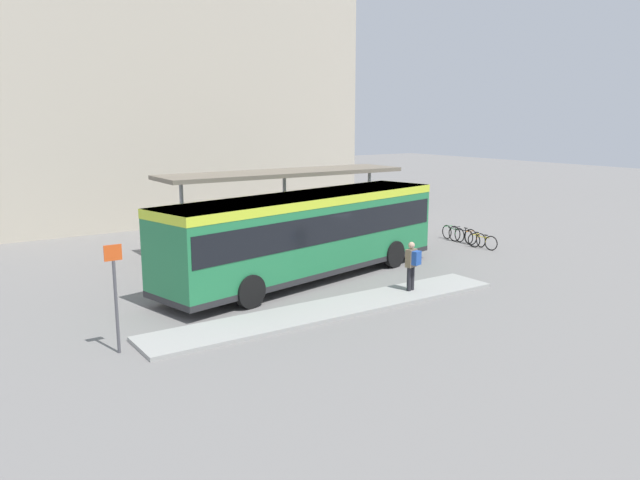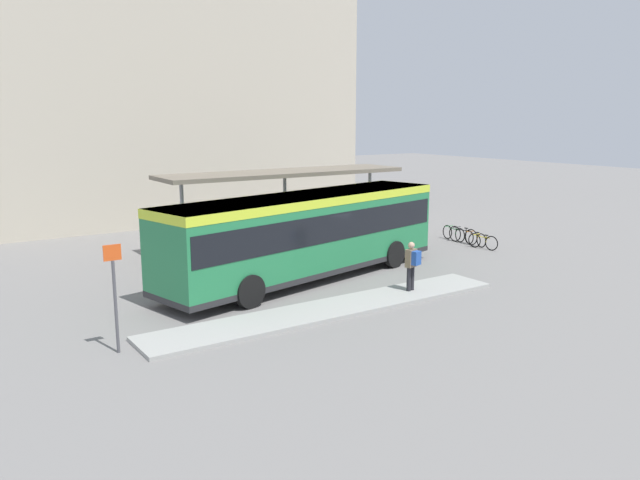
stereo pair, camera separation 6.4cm
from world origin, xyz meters
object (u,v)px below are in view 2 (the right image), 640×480
object	(u,v)px
city_bus	(307,230)
pedestrian_waiting	(412,263)
bicycle_yellow	(483,242)
platform_sign	(115,293)
potted_planter_near_shelter	(396,228)
bicycle_black	(463,235)
bicycle_orange	(475,238)
bicycle_green	(454,233)

from	to	relation	value
city_bus	pedestrian_waiting	size ratio (longest dim) A/B	7.37
bicycle_yellow	platform_sign	bearing A→B (deg)	93.57
potted_planter_near_shelter	platform_sign	size ratio (longest dim) A/B	0.48
pedestrian_waiting	potted_planter_near_shelter	distance (m)	8.76
pedestrian_waiting	bicycle_black	size ratio (longest dim) A/B	0.93
pedestrian_waiting	city_bus	bearing A→B (deg)	13.80
city_bus	platform_sign	world-z (taller)	city_bus
city_bus	pedestrian_waiting	bearing A→B (deg)	-75.11
bicycle_yellow	platform_sign	world-z (taller)	platform_sign
city_bus	bicycle_orange	distance (m)	9.99
bicycle_yellow	bicycle_black	xyz separation A→B (m)	(0.24, 1.44, 0.05)
bicycle_orange	bicycle_black	distance (m)	0.72
city_bus	bicycle_black	xyz separation A→B (m)	(9.81, 1.51, -1.45)
bicycle_black	potted_planter_near_shelter	xyz separation A→B (m)	(-2.63, 1.81, 0.32)
bicycle_orange	platform_sign	bearing A→B (deg)	112.74
bicycle_black	potted_planter_near_shelter	bearing A→B (deg)	55.67
bicycle_yellow	pedestrian_waiting	bearing A→B (deg)	107.79
city_bus	bicycle_green	bearing A→B (deg)	0.36
pedestrian_waiting	bicycle_yellow	xyz separation A→B (m)	(7.70, 3.69, -0.73)
bicycle_orange	platform_sign	xyz separation A→B (m)	(-17.78, -4.25, 1.22)
city_bus	potted_planter_near_shelter	size ratio (longest dim) A/B	9.16
bicycle_green	platform_sign	size ratio (longest dim) A/B	0.58
platform_sign	bicycle_black	bearing A→B (deg)	15.67
bicycle_orange	bicycle_black	size ratio (longest dim) A/B	0.85
bicycle_black	platform_sign	size ratio (longest dim) A/B	0.64
platform_sign	bicycle_orange	bearing A→B (deg)	13.46
city_bus	platform_sign	xyz separation A→B (m)	(-7.93, -3.47, -0.28)
city_bus	bicycle_orange	world-z (taller)	city_bus
pedestrian_waiting	bicycle_black	bearing A→B (deg)	-70.49
bicycle_black	bicycle_yellow	bearing A→B (deg)	170.71
pedestrian_waiting	bicycle_orange	xyz separation A→B (m)	(7.98, 4.42, -0.74)
pedestrian_waiting	bicycle_green	bearing A→B (deg)	-67.39
city_bus	bicycle_orange	bearing A→B (deg)	-7.73
city_bus	potted_planter_near_shelter	xyz separation A→B (m)	(7.18, 3.32, -1.13)
bicycle_orange	bicycle_black	world-z (taller)	bicycle_black
bicycle_black	bicycle_orange	bearing A→B (deg)	-176.36
city_bus	bicycle_black	bearing A→B (deg)	-3.55
bicycle_black	potted_planter_near_shelter	world-z (taller)	potted_planter_near_shelter
bicycle_orange	bicycle_black	bearing A→B (deg)	12.67
bicycle_yellow	bicycle_orange	distance (m)	0.78
pedestrian_waiting	bicycle_black	world-z (taller)	pedestrian_waiting
bicycle_yellow	bicycle_orange	world-z (taller)	bicycle_yellow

